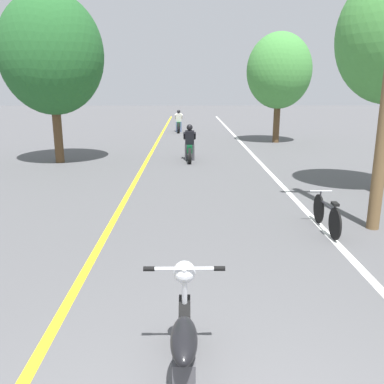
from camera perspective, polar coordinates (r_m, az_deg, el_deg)
The scene contains 8 objects.
lane_stripe_center at distance 15.43m, azimuth -6.46°, elevation 4.24°, with size 0.14×48.00×0.01m, color yellow.
lane_stripe_edge at distance 15.58m, azimuth 9.40°, elevation 4.24°, with size 0.14×48.00×0.01m, color white.
roadside_tree_right_far at distance 21.09m, azimuth 12.13°, elevation 16.25°, with size 3.16×2.85×5.31m.
roadside_tree_left at distance 15.82m, azimuth -19.13°, elevation 17.76°, with size 3.65×3.29×5.95m.
motorcycle_foreground at distance 3.92m, azimuth -1.12°, elevation -21.55°, with size 0.80×2.06×1.06m.
motorcycle_rider_lead at distance 15.61m, azimuth -0.33°, elevation 6.38°, with size 0.50×2.03×1.37m.
motorcycle_rider_far at distance 25.68m, azimuth -1.87°, elevation 9.58°, with size 0.50×2.15×1.35m.
bicycle_parked at distance 8.35m, azimuth 18.36°, elevation -3.02°, with size 0.44×1.56×0.70m.
Camera 1 is at (-0.11, -2.14, 2.75)m, focal length 38.00 mm.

